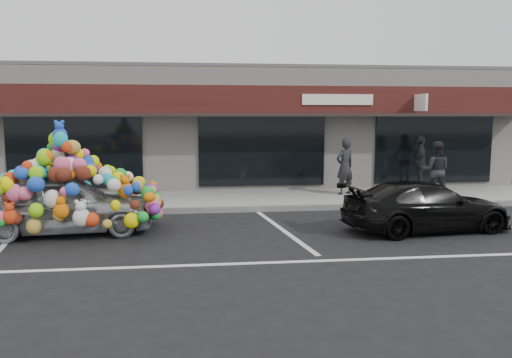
{
  "coord_description": "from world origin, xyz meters",
  "views": [
    {
      "loc": [
        0.86,
        -10.94,
        2.65
      ],
      "look_at": [
        2.32,
        1.4,
        1.05
      ],
      "focal_mm": 35.0,
      "sensor_mm": 36.0,
      "label": 1
    }
  ],
  "objects": [
    {
      "name": "pedestrian_b",
      "position": [
        7.91,
        3.1,
        1.01
      ],
      "size": [
        1.02,
        0.92,
        1.72
      ],
      "primitive_type": "imported",
      "rotation": [
        0.0,
        0.0,
        2.76
      ],
      "color": "black",
      "rests_on": "sidewalk"
    },
    {
      "name": "lane_line",
      "position": [
        2.0,
        -2.3,
        0.0
      ],
      "size": [
        14.0,
        0.12,
        0.01
      ],
      "primitive_type": "cube",
      "color": "silver",
      "rests_on": "ground"
    },
    {
      "name": "parking_stripe_left",
      "position": [
        -3.2,
        0.2,
        0.0
      ],
      "size": [
        0.73,
        4.37,
        0.01
      ],
      "primitive_type": "cube",
      "rotation": [
        0.0,
        0.0,
        0.14
      ],
      "color": "silver",
      "rests_on": "ground"
    },
    {
      "name": "parking_stripe_right",
      "position": [
        8.2,
        0.2,
        0.0
      ],
      "size": [
        0.73,
        4.37,
        0.01
      ],
      "primitive_type": "cube",
      "rotation": [
        0.0,
        0.0,
        0.14
      ],
      "color": "silver",
      "rests_on": "ground"
    },
    {
      "name": "parking_stripe_mid",
      "position": [
        2.8,
        0.2,
        0.0
      ],
      "size": [
        0.73,
        4.37,
        0.01
      ],
      "primitive_type": "cube",
      "rotation": [
        0.0,
        0.0,
        0.14
      ],
      "color": "silver",
      "rests_on": "ground"
    },
    {
      "name": "toy_car",
      "position": [
        -2.12,
        0.46,
        0.83
      ],
      "size": [
        2.88,
        4.37,
        2.46
      ],
      "rotation": [
        0.0,
        0.0,
        1.66
      ],
      "color": "#909399",
      "rests_on": "ground"
    },
    {
      "name": "sidewalk",
      "position": [
        0.0,
        4.0,
        0.07
      ],
      "size": [
        26.0,
        3.0,
        0.15
      ],
      "primitive_type": "cube",
      "color": "#989892",
      "rests_on": "ground"
    },
    {
      "name": "black_sedan",
      "position": [
        6.07,
        -0.21,
        0.57
      ],
      "size": [
        2.05,
        4.07,
        1.13
      ],
      "primitive_type": "imported",
      "rotation": [
        0.0,
        0.0,
        1.69
      ],
      "color": "black",
      "rests_on": "ground"
    },
    {
      "name": "ground",
      "position": [
        0.0,
        0.0,
        0.0
      ],
      "size": [
        90.0,
        90.0,
        0.0
      ],
      "primitive_type": "plane",
      "color": "black",
      "rests_on": "ground"
    },
    {
      "name": "kerb",
      "position": [
        0.0,
        2.5,
        0.07
      ],
      "size": [
        26.0,
        0.18,
        0.16
      ],
      "primitive_type": "cube",
      "color": "slate",
      "rests_on": "ground"
    },
    {
      "name": "pedestrian_a",
      "position": [
        5.48,
        4.27,
        1.03
      ],
      "size": [
        0.76,
        0.64,
        1.77
      ],
      "primitive_type": "imported",
      "rotation": [
        0.0,
        0.0,
        3.54
      ],
      "color": "black",
      "rests_on": "sidewalk"
    },
    {
      "name": "pedestrian_c",
      "position": [
        8.2,
        4.8,
        1.06
      ],
      "size": [
        1.16,
        0.78,
        1.82
      ],
      "primitive_type": "imported",
      "rotation": [
        0.0,
        0.0,
        4.37
      ],
      "color": "#252429",
      "rests_on": "sidewalk"
    },
    {
      "name": "shop_building",
      "position": [
        0.0,
        8.44,
        2.16
      ],
      "size": [
        24.0,
        7.2,
        4.31
      ],
      "color": "silver",
      "rests_on": "ground"
    }
  ]
}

